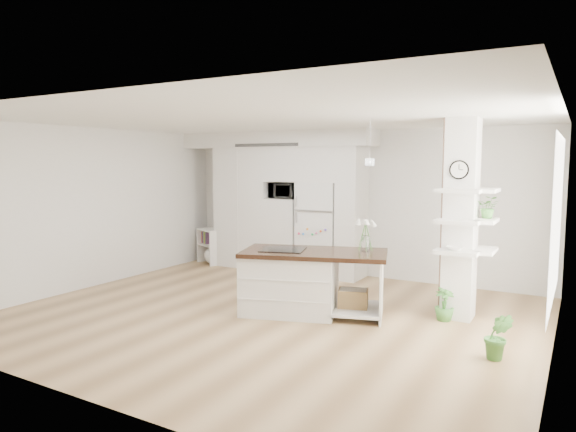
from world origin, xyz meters
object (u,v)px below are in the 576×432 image
refrigerator (321,229)px  bookshelf (212,249)px  kitchen_island (298,280)px  floor_plant_a (498,336)px

refrigerator → bookshelf: (-2.45, -0.20, -0.56)m
bookshelf → kitchen_island: bearing=-9.4°
bookshelf → floor_plant_a: size_ratio=1.38×
kitchen_island → floor_plant_a: 2.74m
refrigerator → floor_plant_a: bearing=-38.9°
kitchen_island → floor_plant_a: (2.70, -0.46, -0.20)m
kitchen_island → bookshelf: bearing=128.3°
refrigerator → kitchen_island: refrigerator is taller
kitchen_island → floor_plant_a: size_ratio=4.12×
bookshelf → floor_plant_a: 6.54m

